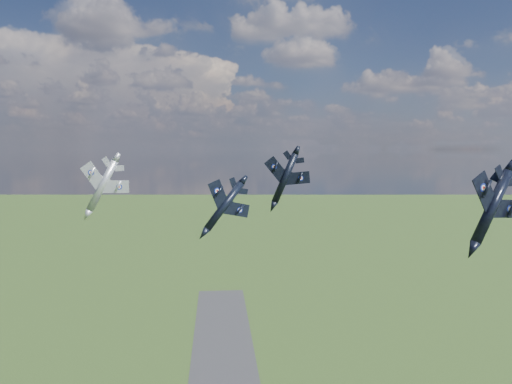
{
  "coord_description": "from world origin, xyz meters",
  "views": [
    {
      "loc": [
        -2.6,
        -64.34,
        90.52
      ],
      "look_at": [
        4.06,
        18.66,
        83.4
      ],
      "focal_mm": 35.0,
      "sensor_mm": 36.0,
      "label": 1
    }
  ],
  "objects_px": {
    "jet_lead_navy": "(224,206)",
    "jet_right_navy": "(492,207)",
    "jet_left_silver": "(102,186)",
    "jet_high_navy": "(285,178)"
  },
  "relations": [
    {
      "from": "jet_lead_navy",
      "to": "jet_right_navy",
      "type": "height_order",
      "value": "jet_right_navy"
    },
    {
      "from": "jet_high_navy",
      "to": "jet_left_silver",
      "type": "relative_size",
      "value": 1.08
    },
    {
      "from": "jet_lead_navy",
      "to": "jet_right_navy",
      "type": "xyz_separation_m",
      "value": [
        30.21,
        -29.68,
        2.98
      ]
    },
    {
      "from": "jet_lead_navy",
      "to": "jet_left_silver",
      "type": "bearing_deg",
      "value": 140.46
    },
    {
      "from": "jet_lead_navy",
      "to": "jet_high_navy",
      "type": "distance_m",
      "value": 22.42
    },
    {
      "from": "jet_lead_navy",
      "to": "jet_right_navy",
      "type": "distance_m",
      "value": 42.45
    },
    {
      "from": "jet_right_navy",
      "to": "jet_high_navy",
      "type": "xyz_separation_m",
      "value": [
        -17.34,
        47.68,
        0.66
      ]
    },
    {
      "from": "jet_right_navy",
      "to": "jet_lead_navy",
      "type": "bearing_deg",
      "value": 116.09
    },
    {
      "from": "jet_lead_navy",
      "to": "jet_high_navy",
      "type": "relative_size",
      "value": 0.91
    },
    {
      "from": "jet_left_silver",
      "to": "jet_right_navy",
      "type": "bearing_deg",
      "value": -37.77
    }
  ]
}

